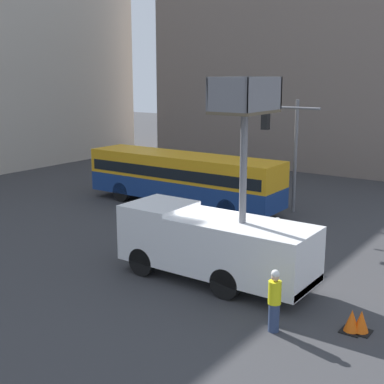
# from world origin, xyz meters

# --- Properties ---
(ground_plane) EXTENTS (120.00, 120.00, 0.00)m
(ground_plane) POSITION_xyz_m (0.00, 0.00, 0.00)
(ground_plane) COLOR #38383A
(building_backdrop_side) EXTENTS (10.00, 28.00, 16.13)m
(building_backdrop_side) POSITION_xyz_m (25.89, 5.13, 8.06)
(building_backdrop_side) COLOR gray
(building_backdrop_side) RESTS_ON ground_plane
(utility_truck) EXTENTS (2.38, 7.15, 7.17)m
(utility_truck) POSITION_xyz_m (-0.75, -0.82, 1.56)
(utility_truck) COLOR white
(utility_truck) RESTS_ON ground_plane
(city_bus) EXTENTS (2.58, 11.54, 2.90)m
(city_bus) POSITION_xyz_m (7.47, 6.53, 1.74)
(city_bus) COLOR navy
(city_bus) RESTS_ON ground_plane
(traffic_light_pole) EXTENTS (4.03, 3.78, 5.93)m
(traffic_light_pole) POSITION_xyz_m (8.51, 0.95, 4.06)
(traffic_light_pole) COLOR slate
(traffic_light_pole) RESTS_ON ground_plane
(road_worker_near_truck) EXTENTS (0.38, 0.38, 1.88)m
(road_worker_near_truck) POSITION_xyz_m (-2.93, -4.29, 0.94)
(road_worker_near_truck) COLOR navy
(road_worker_near_truck) RESTS_ON ground_plane
(road_worker_directing) EXTENTS (0.38, 0.38, 1.78)m
(road_worker_directing) POSITION_xyz_m (2.49, -1.68, 0.88)
(road_worker_directing) COLOR navy
(road_worker_directing) RESTS_ON ground_plane
(traffic_cone_near_truck) EXTENTS (0.58, 0.58, 0.67)m
(traffic_cone_near_truck) POSITION_xyz_m (-1.67, -6.14, 0.31)
(traffic_cone_near_truck) COLOR black
(traffic_cone_near_truck) RESTS_ON ground_plane
(traffic_cone_mid_road) EXTENTS (0.58, 0.58, 0.66)m
(traffic_cone_mid_road) POSITION_xyz_m (-1.55, -6.37, 0.31)
(traffic_cone_mid_road) COLOR black
(traffic_cone_mid_road) RESTS_ON ground_plane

